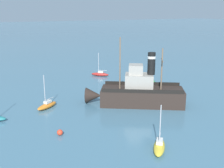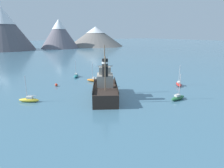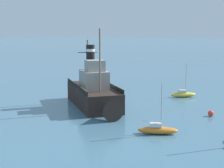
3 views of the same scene
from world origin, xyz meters
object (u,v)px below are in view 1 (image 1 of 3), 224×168
(sailboat_yellow, at_px, (159,146))
(mooring_buoy, at_px, (60,132))
(old_tugboat, at_px, (138,92))
(sailboat_red, at_px, (100,74))
(sailboat_green, at_px, (149,80))
(sailboat_orange, at_px, (47,105))

(sailboat_yellow, height_order, mooring_buoy, sailboat_yellow)
(old_tugboat, height_order, sailboat_yellow, old_tugboat)
(sailboat_red, bearing_deg, old_tugboat, 172.02)
(old_tugboat, relative_size, sailboat_yellow, 2.86)
(sailboat_red, distance_m, sailboat_green, 10.86)
(old_tugboat, distance_m, sailboat_green, 13.95)
(sailboat_green, bearing_deg, sailboat_red, 36.29)
(old_tugboat, height_order, sailboat_red, old_tugboat)
(sailboat_green, distance_m, mooring_buoy, 27.38)
(old_tugboat, xyz_separation_m, sailboat_red, (19.22, -2.69, -1.40))
(old_tugboat, relative_size, sailboat_orange, 2.86)
(old_tugboat, bearing_deg, sailboat_green, -41.07)
(sailboat_yellow, relative_size, mooring_buoy, 7.30)
(old_tugboat, bearing_deg, mooring_buoy, 110.54)
(sailboat_orange, bearing_deg, mooring_buoy, 173.99)
(sailboat_green, relative_size, sailboat_yellow, 1.00)
(sailboat_orange, relative_size, sailboat_red, 1.00)
(old_tugboat, bearing_deg, sailboat_orange, 70.12)
(sailboat_orange, distance_m, sailboat_green, 22.37)
(sailboat_yellow, bearing_deg, sailboat_orange, 21.40)
(sailboat_orange, relative_size, mooring_buoy, 7.30)
(sailboat_red, distance_m, mooring_buoy, 29.14)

